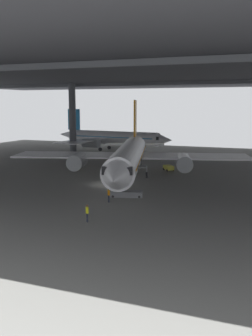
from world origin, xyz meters
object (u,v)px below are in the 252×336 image
boarding_stairs (127,191)px  crew_worker_by_stairs (109,194)px  baggage_tug (169,168)px  airplane_main (129,157)px  airplane_distant (111,138)px  crew_worker_near_nose (87,212)px

boarding_stairs → crew_worker_by_stairs: 3.58m
crew_worker_by_stairs → baggage_tug: bearing=88.7°
airplane_main → airplane_distant: size_ratio=1.21×
airplane_distant → baggage_tug: bearing=-48.0°
boarding_stairs → crew_worker_by_stairs: boarding_stairs is taller
boarding_stairs → airplane_distant: 49.12m
boarding_stairs → crew_worker_near_nose: 11.31m
baggage_tug → boarding_stairs: bearing=-88.9°
airplane_main → baggage_tug: 11.34m
crew_worker_by_stairs → boarding_stairs: bearing=74.9°
crew_worker_near_nose → baggage_tug: 31.83m
crew_worker_by_stairs → baggage_tug: crew_worker_by_stairs is taller
crew_worker_near_nose → airplane_distant: (-21.88, 55.36, 2.19)m
boarding_stairs → airplane_distant: airplane_distant is taller
crew_worker_near_nose → airplane_distant: size_ratio=0.06×
airplane_distant → baggage_tug: (21.19, -23.54, -2.66)m
airplane_main → crew_worker_near_nose: airplane_main is taller
boarding_stairs → baggage_tug: boarding_stairs is taller
airplane_distant → baggage_tug: 31.79m
boarding_stairs → baggage_tug: bearing=91.1°
boarding_stairs → crew_worker_near_nose: (0.29, -11.30, 0.26)m
boarding_stairs → airplane_distant: bearing=116.1°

